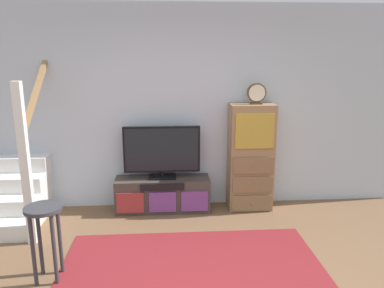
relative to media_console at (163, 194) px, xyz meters
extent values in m
cube|color=silver|center=(0.30, 0.27, 1.12)|extent=(6.40, 0.12, 2.70)
cube|color=maroon|center=(0.30, -1.59, -0.22)|extent=(2.60, 1.80, 0.01)
cube|color=#423833|center=(0.00, 0.01, 0.00)|extent=(1.25, 0.36, 0.45)
cube|color=maroon|center=(-0.42, -0.18, -0.04)|extent=(0.35, 0.02, 0.27)
cube|color=#70387F|center=(0.00, -0.18, -0.04)|extent=(0.35, 0.02, 0.27)
cube|color=#70387F|center=(0.42, -0.18, -0.04)|extent=(0.35, 0.02, 0.27)
cube|color=black|center=(0.00, -0.18, 0.17)|extent=(0.56, 0.02, 0.09)
cube|color=black|center=(0.00, 0.03, 0.24)|extent=(0.36, 0.22, 0.02)
cylinder|color=black|center=(0.00, 0.03, 0.28)|extent=(0.05, 0.05, 0.06)
cube|color=black|center=(0.00, 0.03, 0.62)|extent=(1.00, 0.05, 0.62)
cube|color=black|center=(0.00, 0.00, 0.62)|extent=(0.95, 0.01, 0.57)
cube|color=#93704C|center=(1.18, 0.02, 0.49)|extent=(0.58, 0.34, 1.43)
cube|color=brown|center=(1.18, -0.16, -0.09)|extent=(0.53, 0.02, 0.22)
sphere|color=olive|center=(1.18, -0.18, -0.09)|extent=(0.03, 0.03, 0.03)
cube|color=brown|center=(1.18, -0.16, 0.17)|extent=(0.53, 0.02, 0.22)
sphere|color=olive|center=(1.18, -0.18, 0.17)|extent=(0.03, 0.03, 0.03)
cube|color=brown|center=(1.18, -0.16, 0.43)|extent=(0.53, 0.02, 0.22)
sphere|color=olive|center=(1.18, -0.18, 0.43)|extent=(0.03, 0.03, 0.03)
cube|color=#B79333|center=(1.18, -0.16, 0.88)|extent=(0.49, 0.02, 0.45)
cube|color=#4C3823|center=(1.22, 0.00, 1.22)|extent=(0.15, 0.08, 0.02)
cylinder|color=brown|center=(1.22, 0.00, 1.35)|extent=(0.25, 0.04, 0.25)
cylinder|color=beige|center=(1.22, -0.03, 1.35)|extent=(0.21, 0.01, 0.21)
cube|color=white|center=(-1.95, -0.40, -0.04)|extent=(0.90, 0.26, 0.38)
cube|color=white|center=(-1.95, -0.14, 0.06)|extent=(0.90, 0.26, 0.57)
cube|color=white|center=(-1.95, 0.12, 0.15)|extent=(0.90, 0.26, 0.76)
cube|color=white|center=(-1.95, 0.38, 0.25)|extent=(0.90, 0.26, 0.95)
cube|color=white|center=(-1.45, -0.79, 0.67)|extent=(0.09, 0.09, 1.80)
cube|color=#9E7547|center=(-1.45, -0.14, 1.47)|extent=(0.06, 1.33, 0.99)
cylinder|color=#333338|center=(-1.15, -1.61, 0.12)|extent=(0.04, 0.04, 0.70)
cylinder|color=#333338|center=(-0.96, -1.61, 0.12)|extent=(0.04, 0.04, 0.70)
cylinder|color=#333338|center=(-1.15, -1.42, 0.12)|extent=(0.04, 0.04, 0.70)
cylinder|color=#333338|center=(-0.96, -1.42, 0.12)|extent=(0.04, 0.04, 0.70)
cylinder|color=#333338|center=(-1.06, -1.52, 0.49)|extent=(0.34, 0.34, 0.03)
camera|label=1|loc=(0.07, -4.74, 1.86)|focal=35.03mm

